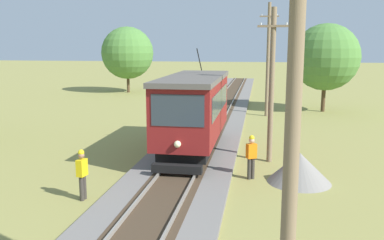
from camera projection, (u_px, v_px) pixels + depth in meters
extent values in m
cube|color=maroon|center=(194.00, 107.00, 19.58)|extent=(2.50, 8.00, 2.60)
cube|color=#56514C|center=(194.00, 78.00, 19.33)|extent=(2.60, 8.32, 0.22)
cube|color=black|center=(194.00, 139.00, 19.87)|extent=(2.10, 7.04, 0.44)
cube|color=#2D3842|center=(177.00, 111.00, 15.60)|extent=(2.10, 0.03, 1.25)
cube|color=#2D3842|center=(220.00, 100.00, 19.31)|extent=(0.02, 6.72, 1.04)
sphere|color=#F4EAB2|center=(177.00, 144.00, 15.80)|extent=(0.28, 0.28, 0.28)
cylinder|color=black|center=(199.00, 60.00, 20.73)|extent=(0.05, 1.67, 1.19)
cube|color=black|center=(177.00, 169.00, 15.83)|extent=(2.00, 0.36, 0.32)
cylinder|color=black|center=(186.00, 151.00, 17.70)|extent=(1.54, 0.80, 0.80)
cylinder|color=black|center=(201.00, 130.00, 22.04)|extent=(1.54, 0.80, 0.80)
cylinder|color=#7A664C|center=(291.00, 155.00, 6.12)|extent=(0.24, 0.52, 7.21)
cylinder|color=#7A664C|center=(272.00, 86.00, 18.13)|extent=(0.24, 0.56, 6.90)
cube|color=#7A664C|center=(274.00, 26.00, 17.66)|extent=(1.40, 0.10, 0.10)
cylinder|color=silver|center=(261.00, 24.00, 17.73)|extent=(0.08, 0.08, 0.10)
cylinder|color=silver|center=(287.00, 24.00, 17.55)|extent=(0.08, 0.08, 0.10)
cylinder|color=#7A664C|center=(268.00, 60.00, 30.00)|extent=(0.24, 0.40, 8.34)
cube|color=#7A664C|center=(269.00, 16.00, 29.43)|extent=(1.40, 0.10, 0.10)
cylinder|color=silver|center=(262.00, 15.00, 29.50)|extent=(0.08, 0.08, 0.10)
cylinder|color=silver|center=(277.00, 15.00, 29.32)|extent=(0.08, 0.08, 0.10)
cone|color=gray|center=(299.00, 168.00, 15.66)|extent=(2.45, 2.45, 1.18)
cylinder|color=#38332D|center=(84.00, 187.00, 13.98)|extent=(0.15, 0.15, 0.86)
cylinder|color=#38332D|center=(82.00, 189.00, 13.83)|extent=(0.15, 0.15, 0.86)
cube|color=yellow|center=(82.00, 168.00, 13.77)|extent=(0.29, 0.41, 0.58)
sphere|color=#936B51|center=(81.00, 155.00, 13.70)|extent=(0.22, 0.22, 0.22)
sphere|color=yellow|center=(81.00, 153.00, 13.68)|extent=(0.21, 0.21, 0.21)
cylinder|color=#38332D|center=(253.00, 168.00, 16.11)|extent=(0.15, 0.15, 0.86)
cylinder|color=#38332D|center=(249.00, 169.00, 16.06)|extent=(0.15, 0.15, 0.86)
cube|color=orange|center=(251.00, 151.00, 15.95)|extent=(0.45, 0.40, 0.58)
sphere|color=tan|center=(252.00, 140.00, 15.88)|extent=(0.22, 0.22, 0.22)
sphere|color=yellow|center=(252.00, 138.00, 15.86)|extent=(0.21, 0.21, 0.21)
cylinder|color=#4C3823|center=(323.00, 97.00, 32.50)|extent=(0.32, 0.32, 2.37)
sphere|color=#4C7F38|center=(326.00, 57.00, 31.93)|extent=(5.26, 5.26, 5.26)
cylinder|color=#4C3823|center=(128.00, 82.00, 45.96)|extent=(0.32, 0.32, 2.25)
sphere|color=#4C7F38|center=(127.00, 53.00, 45.36)|extent=(5.81, 5.81, 5.81)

